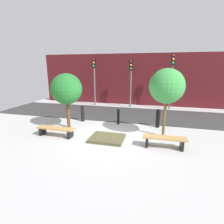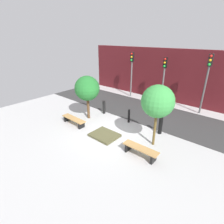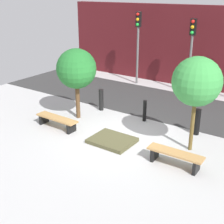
% 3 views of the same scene
% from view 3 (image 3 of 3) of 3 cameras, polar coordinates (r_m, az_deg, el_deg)
% --- Properties ---
extents(ground_plane, '(18.00, 18.00, 0.00)m').
position_cam_3_polar(ground_plane, '(11.31, 1.43, -4.60)').
color(ground_plane, '#B3B3B3').
extents(road_strip, '(18.00, 3.96, 0.01)m').
position_cam_3_polar(road_strip, '(14.58, 10.20, 1.26)').
color(road_strip, '#333333').
rests_on(road_strip, ground).
extents(building_facade, '(16.20, 0.50, 4.24)m').
position_cam_3_polar(building_facade, '(17.24, 15.81, 11.24)').
color(building_facade, '#511419').
rests_on(building_facade, ground).
extents(bench_left, '(1.84, 0.46, 0.42)m').
position_cam_3_polar(bench_left, '(12.12, -10.03, -1.48)').
color(bench_left, black).
rests_on(bench_left, ground).
extents(bench_right, '(1.71, 0.47, 0.46)m').
position_cam_3_polar(bench_right, '(9.62, 11.46, -7.89)').
color(bench_right, black).
rests_on(bench_right, ground).
extents(planter_bed, '(1.48, 1.20, 0.13)m').
position_cam_3_polar(planter_bed, '(10.92, 0.03, -5.22)').
color(planter_bed, '#4E4C2F').
rests_on(planter_bed, ground).
extents(tree_behind_left_bench, '(1.59, 1.59, 2.87)m').
position_cam_3_polar(tree_behind_left_bench, '(12.43, -6.53, 7.81)').
color(tree_behind_left_bench, '#523821').
rests_on(tree_behind_left_bench, ground).
extents(tree_behind_right_bench, '(1.55, 1.55, 3.12)m').
position_cam_3_polar(tree_behind_right_bench, '(9.94, 15.25, 5.33)').
color(tree_behind_right_bench, brown).
rests_on(tree_behind_right_bench, ground).
extents(bollard_far_left, '(0.20, 0.20, 0.95)m').
position_cam_3_polar(bollard_far_left, '(13.64, -1.99, 2.25)').
color(bollard_far_left, black).
rests_on(bollard_far_left, ground).
extents(bollard_left, '(0.14, 0.14, 0.88)m').
position_cam_3_polar(bollard_left, '(12.55, 5.99, 0.22)').
color(bollard_left, black).
rests_on(bollard_left, ground).
extents(bollard_center, '(0.22, 0.22, 0.98)m').
position_cam_3_polar(bollard_center, '(11.73, 15.30, -1.77)').
color(bollard_center, black).
rests_on(bollard_center, ground).
extents(traffic_light_west, '(0.28, 0.27, 3.88)m').
position_cam_3_polar(traffic_light_west, '(17.25, 4.77, 13.82)').
color(traffic_light_west, slate).
rests_on(traffic_light_west, ground).
extents(traffic_light_mid_west, '(0.28, 0.27, 3.68)m').
position_cam_3_polar(traffic_light_mid_west, '(15.99, 14.36, 12.16)').
color(traffic_light_mid_west, '#5E5E5E').
rests_on(traffic_light_mid_west, ground).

